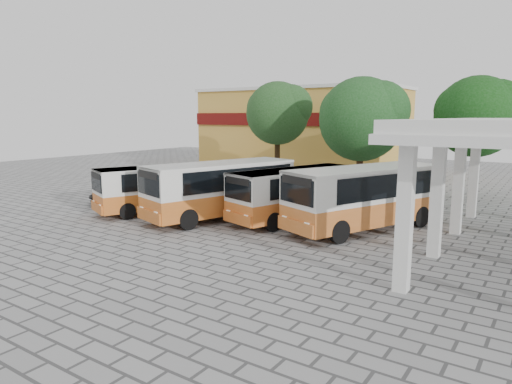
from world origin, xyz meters
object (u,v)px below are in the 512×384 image
Objects in this scene: parked_car at (128,192)px; bus_centre_right at (295,191)px; bus_centre_left at (221,186)px; bus_far_right at (365,194)px; bus_far_left at (161,186)px.

bus_centre_right is at bearing 40.52° from parked_car.
bus_far_right reaches higher than bus_centre_left.
bus_centre_left is 1.11× the size of bus_centre_right.
bus_far_right reaches higher than bus_centre_right.
bus_far_left reaches higher than parked_car.
bus_far_right reaches higher than parked_car.
bus_centre_right is at bearing -154.69° from bus_far_right.
bus_centre_left is 7.65m from bus_far_right.
bus_centre_left reaches higher than bus_far_left.
bus_far_right is (11.38, 2.42, 0.25)m from bus_far_left.
bus_centre_left is at bearing -136.96° from bus_centre_right.
bus_centre_left is at bearing 31.18° from parked_car.
bus_centre_left reaches higher than bus_centre_right.
bus_centre_left is (3.98, 0.50, 0.23)m from bus_far_left.
bus_centre_left is at bearing -142.48° from bus_far_right.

